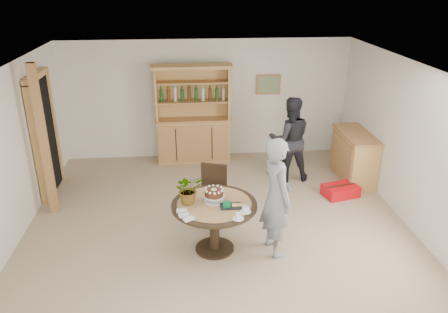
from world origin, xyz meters
TOP-DOWN VIEW (x-y plane):
  - ground at (0.00, 0.00)m, footprint 7.00×7.00m
  - room_shell at (0.00, 0.01)m, footprint 6.04×7.04m
  - doorway at (-2.93, 2.00)m, footprint 0.13×1.10m
  - pine_post at (-2.70, 1.20)m, footprint 0.12×0.12m
  - hutch at (-0.30, 3.24)m, footprint 1.62×0.54m
  - sideboard at (2.74, 2.00)m, footprint 0.54×1.26m
  - dining_table at (-0.10, -0.13)m, footprint 1.20×1.20m
  - dining_chair at (-0.07, 0.69)m, footprint 0.53×0.53m
  - birthday_cake at (-0.10, -0.08)m, footprint 0.30×0.30m
  - flower_vase at (-0.45, -0.08)m, footprint 0.47×0.44m
  - gift_tray at (0.12, -0.26)m, footprint 0.30×0.20m
  - coffee_cup_a at (0.30, -0.41)m, footprint 0.15×0.15m
  - coffee_cup_b at (0.18, -0.58)m, footprint 0.15×0.15m
  - napkins at (-0.51, -0.45)m, footprint 0.24×0.33m
  - teen_boy at (0.75, -0.23)m, footprint 0.55×0.71m
  - adult_person at (1.49, 2.12)m, footprint 0.80×0.63m
  - red_suitcase at (2.28, 1.32)m, footprint 0.68×0.54m

SIDE VIEW (x-z plane):
  - ground at x=0.00m, z-range 0.00..0.00m
  - red_suitcase at x=2.28m, z-range 0.00..0.21m
  - sideboard at x=2.74m, z-range 0.00..0.94m
  - dining_chair at x=-0.07m, z-range 0.06..1.01m
  - dining_table at x=-0.10m, z-range 0.22..0.98m
  - hutch at x=-0.30m, z-range -0.33..1.71m
  - napkins at x=-0.51m, z-range 0.76..0.79m
  - gift_tray at x=0.12m, z-range 0.75..0.83m
  - coffee_cup_b at x=0.18m, z-range 0.75..0.84m
  - coffee_cup_a at x=0.30m, z-range 0.76..0.84m
  - adult_person at x=1.49m, z-range 0.00..1.64m
  - teen_boy at x=0.75m, z-range 0.00..1.73m
  - birthday_cake at x=-0.10m, z-range 0.78..0.98m
  - flower_vase at x=-0.45m, z-range 0.76..1.18m
  - doorway at x=-2.93m, z-range 0.02..2.20m
  - pine_post at x=-2.70m, z-range 0.00..2.50m
  - room_shell at x=0.00m, z-range 0.48..3.00m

